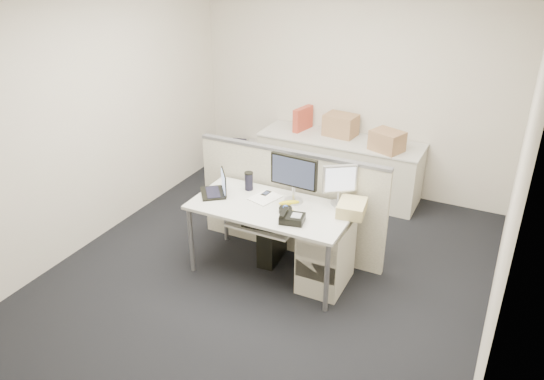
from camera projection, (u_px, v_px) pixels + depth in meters
The scene contains 28 objects.
floor at pixel (271, 271), 5.26m from camera, with size 4.00×4.50×0.01m, color black.
wall_back at pixel (352, 84), 6.47m from camera, with size 4.00×0.02×2.70m, color beige.
wall_front at pixel (86, 281), 2.85m from camera, with size 4.00×0.02×2.70m, color beige.
wall_left at pixel (97, 113), 5.45m from camera, with size 0.02×4.50×2.70m, color beige.
wall_right at pixel (516, 188), 3.87m from camera, with size 0.02×4.50×2.70m, color beige.
desk at pixel (271, 212), 4.97m from camera, with size 1.50×0.75×0.73m.
keyboard_tray at pixel (262, 225), 4.84m from camera, with size 0.62×0.32×0.02m, color silver.
drawer_pedestal at pixel (326, 254), 4.94m from camera, with size 0.40×0.55×0.65m, color #BFB5A1.
cubicle_partition at pixel (290, 203), 5.38m from camera, with size 2.00×0.06×1.10m, color beige.
back_counter at pixel (339, 167), 6.65m from camera, with size 2.00×0.60×0.72m, color #BFB5A1.
monitor_main at pixel (294, 179), 4.92m from camera, with size 0.47×0.18×0.47m, color black.
monitor_small at pixel (339, 185), 4.89m from camera, with size 0.32×0.16×0.39m, color #B7B7BC.
laptop at pixel (212, 183), 5.12m from camera, with size 0.30×0.22×0.22m, color black.
trackball at pixel (285, 210), 4.82m from camera, with size 0.12×0.12×0.05m, color black.
desk_phone at pixel (292, 219), 4.66m from camera, with size 0.21×0.17×0.07m, color black.
paper_stack at pixel (265, 198), 5.08m from camera, with size 0.22×0.28×0.01m, color silver.
sticky_pad at pixel (288, 210), 4.85m from camera, with size 0.08×0.08×0.01m, color gold.
travel_mug at pixel (249, 182), 5.21m from camera, with size 0.08×0.08×0.17m, color black.
banana at pixel (289, 203), 4.95m from camera, with size 0.20×0.05×0.04m, color #FBFF13.
cellphone at pixel (266, 194), 5.15m from camera, with size 0.06×0.12×0.02m, color black.
manila_folders at pixel (352, 208), 4.79m from camera, with size 0.24×0.30×0.11m, color tan.
keyboard at pixel (265, 226), 4.78m from camera, with size 0.41×0.14×0.02m, color black.
pc_tower_desk at pixel (272, 243), 5.37m from camera, with size 0.17×0.42×0.39m, color black.
pc_tower_spare_dark at pixel (235, 160), 7.20m from camera, with size 0.19×0.48×0.45m, color black.
pc_tower_spare_silver at pixel (252, 158), 7.32m from camera, with size 0.17×0.43×0.40m, color #B7B7BC.
cardboard_box_left at pixel (341, 126), 6.55m from camera, with size 0.38×0.29×0.29m, color #946C4C.
cardboard_box_right at pixel (387, 142), 6.10m from camera, with size 0.35×0.27×0.25m, color #946C4C.
red_binder at pixel (303, 119), 6.72m from camera, with size 0.08×0.34×0.31m, color #B43E29.
Camera 1 is at (1.94, -3.90, 3.06)m, focal length 35.00 mm.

